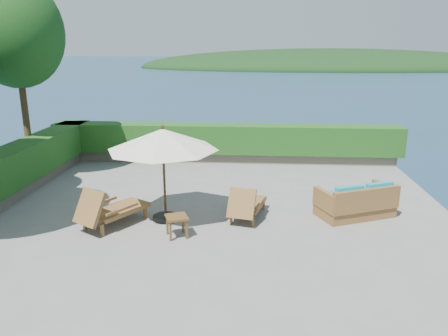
# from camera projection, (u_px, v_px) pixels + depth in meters

# --- Properties ---
(ground) EXTENTS (12.00, 12.00, 0.00)m
(ground) POSITION_uv_depth(u_px,v_px,m) (209.00, 221.00, 10.47)
(ground) COLOR gray
(ground) RESTS_ON ground
(foundation) EXTENTS (12.00, 12.00, 3.00)m
(foundation) POSITION_uv_depth(u_px,v_px,m) (210.00, 278.00, 10.89)
(foundation) COLOR #524D41
(foundation) RESTS_ON ocean
(ocean) EXTENTS (600.00, 600.00, 0.00)m
(ocean) POSITION_uv_depth(u_px,v_px,m) (210.00, 328.00, 11.28)
(ocean) COLOR navy
(ocean) RESTS_ON ground
(offshore_island) EXTENTS (126.00, 57.60, 12.60)m
(offshore_island) POSITION_uv_depth(u_px,v_px,m) (328.00, 68.00, 144.03)
(offshore_island) COLOR black
(offshore_island) RESTS_ON ocean
(planter_wall_far) EXTENTS (12.00, 0.60, 0.36)m
(planter_wall_far) POSITION_uv_depth(u_px,v_px,m) (225.00, 157.00, 15.80)
(planter_wall_far) COLOR #6D6757
(planter_wall_far) RESTS_ON ground
(hedge_far) EXTENTS (12.40, 0.90, 1.00)m
(hedge_far) POSITION_uv_depth(u_px,v_px,m) (225.00, 138.00, 15.62)
(hedge_far) COLOR #1C4714
(hedge_far) RESTS_ON planter_wall_far
(tree_far) EXTENTS (2.80, 2.80, 6.03)m
(tree_far) POSITION_uv_depth(u_px,v_px,m) (15.00, 33.00, 12.77)
(tree_far) COLOR #47351B
(tree_far) RESTS_ON ground
(patio_umbrella) EXTENTS (2.67, 2.67, 2.32)m
(patio_umbrella) POSITION_uv_depth(u_px,v_px,m) (163.00, 140.00, 10.02)
(patio_umbrella) COLOR black
(patio_umbrella) RESTS_ON ground
(lounge_left) EXTENTS (1.53, 1.86, 1.01)m
(lounge_left) POSITION_uv_depth(u_px,v_px,m) (110.00, 209.00, 10.06)
(lounge_left) COLOR brown
(lounge_left) RESTS_ON ground
(lounge_right) EXTENTS (0.97, 1.64, 0.89)m
(lounge_right) POSITION_uv_depth(u_px,v_px,m) (247.00, 204.00, 10.52)
(lounge_right) COLOR brown
(lounge_right) RESTS_ON ground
(side_table) EXTENTS (0.59, 0.59, 0.48)m
(side_table) POSITION_uv_depth(u_px,v_px,m) (177.00, 220.00, 9.50)
(side_table) COLOR brown
(side_table) RESTS_ON ground
(wicker_loveseat) EXTENTS (2.05, 1.59, 0.90)m
(wicker_loveseat) POSITION_uv_depth(u_px,v_px,m) (357.00, 203.00, 10.64)
(wicker_loveseat) COLOR brown
(wicker_loveseat) RESTS_ON ground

